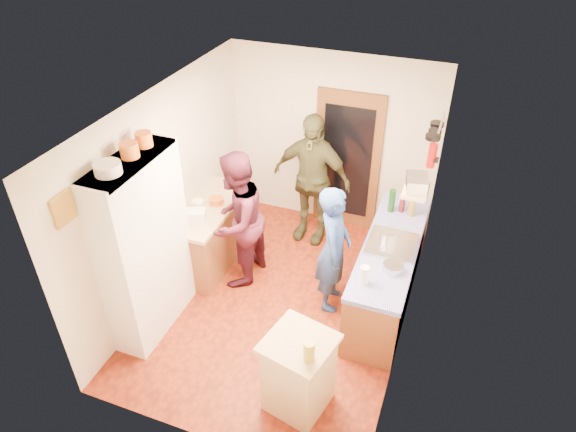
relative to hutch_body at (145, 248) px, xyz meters
The scene contains 44 objects.
floor 1.89m from the hutch_body, 31.61° to the left, with size 3.00×4.00×0.02m, color maroon.
ceiling 2.15m from the hutch_body, 31.61° to the left, with size 3.00×4.00×0.02m, color silver.
wall_back 3.10m from the hutch_body, 65.17° to the left, with size 3.00×0.02×2.60m, color beige.
wall_front 1.79m from the hutch_body, 42.95° to the right, with size 3.00×0.02×2.60m, color beige.
wall_left 0.85m from the hutch_body, 104.71° to the left, with size 0.02×4.00×2.60m, color beige.
wall_right 2.93m from the hutch_body, 15.89° to the left, with size 0.02×4.00×2.60m, color beige.
door_frame 3.17m from the hutch_body, 60.77° to the left, with size 0.95×0.06×2.10m, color brown.
door_glass 3.14m from the hutch_body, 60.46° to the left, with size 0.70×0.02×1.70m, color black.
hutch_body is the anchor object (origin of this frame).
hutch_top_shelf 1.08m from the hutch_body, ahead, with size 0.40×1.14×0.04m, color white.
plate_stack 1.19m from the hutch_body, 90.00° to the right, with size 0.26×0.26×0.11m, color white.
orange_pot_a 1.18m from the hutch_body, 90.00° to the left, with size 0.19×0.19×0.15m, color orange.
orange_pot_b 1.22m from the hutch_body, 90.00° to the left, with size 0.17×0.17×0.15m, color orange.
left_counter_base 1.42m from the hutch_body, 85.43° to the left, with size 0.60×1.40×0.85m, color brown.
left_counter_top 1.27m from the hutch_body, 85.43° to the left, with size 0.64×1.44×0.05m, color tan.
toaster 0.86m from the hutch_body, 79.92° to the left, with size 0.25×0.17×0.19m, color white.
kettle 1.10m from the hutch_body, 87.38° to the left, with size 0.15×0.15×0.16m, color white.
orange_bowl 1.36m from the hutch_body, 82.33° to the left, with size 0.19×0.19×0.08m, color orange.
chopping_board 1.88m from the hutch_body, 86.31° to the left, with size 0.30×0.22×0.03m, color tan.
right_counter_base 2.90m from the hutch_body, 27.47° to the left, with size 0.60×2.20×0.84m, color brown.
right_counter_top 2.83m from the hutch_body, 27.47° to the left, with size 0.62×2.22×0.06m, color #171AA5.
hob 2.80m from the hutch_body, 26.68° to the left, with size 0.55×0.58×0.04m, color silver.
pot_on_hob 2.77m from the hutch_body, 27.69° to the left, with size 0.19×0.19×0.12m, color silver.
bottle_a 3.06m from the hutch_body, 39.87° to the left, with size 0.08×0.08×0.32m, color #143F14.
bottle_b 3.19m from the hutch_body, 39.01° to the left, with size 0.07×0.07×0.29m, color #591419.
bottle_c 3.26m from the hutch_body, 36.83° to the left, with size 0.08×0.08×0.34m, color olive.
paper_towel 2.41m from the hutch_body, 12.23° to the left, with size 0.10×0.10×0.22m, color white.
mixing_bowl 2.73m from the hutch_body, 17.38° to the left, with size 0.23×0.23×0.09m, color silver.
island_base 2.15m from the hutch_body, 14.39° to the right, with size 0.55×0.55×0.86m, color tan.
island_top 2.05m from the hutch_body, 14.39° to the right, with size 0.62×0.62×0.05m, color tan.
cutting_board 2.00m from the hutch_body, 12.99° to the right, with size 0.35×0.28×0.02m, color white.
oil_jar 2.23m from the hutch_body, 17.35° to the right, with size 0.11×0.11×0.21m, color #AD9E2D.
pan_rail 3.73m from the hutch_body, 40.11° to the left, with size 0.02×0.02×0.65m, color silver.
pan_hang_a 3.55m from the hutch_body, 38.53° to the left, with size 0.18×0.18×0.05m, color black.
pan_hang_b 3.67m from the hutch_body, 41.04° to the left, with size 0.16×0.16×0.05m, color black.
pan_hang_c 3.80m from the hutch_body, 43.36° to the left, with size 0.17×0.17×0.05m, color black.
wall_shelf 3.01m from the hutch_body, 25.09° to the left, with size 0.26×0.42×0.03m, color tan.
radio 3.03m from the hutch_body, 25.09° to the left, with size 0.22×0.30×0.15m, color silver.
ext_bracket 3.75m from the hutch_body, 42.07° to the left, with size 0.06×0.10×0.04m, color black.
fire_extinguisher 3.71m from the hutch_body, 42.69° to the left, with size 0.11×0.11×0.32m, color red.
picture_frame 1.22m from the hutch_body, 103.50° to the right, with size 0.03×0.25×0.30m, color gold.
person_hob 2.17m from the hutch_body, 27.93° to the left, with size 0.61×0.40×1.67m, color navy.
person_left 1.28m from the hutch_body, 59.77° to the left, with size 0.89×0.70×1.84m, color #411523.
person_back 2.55m from the hutch_body, 62.10° to the left, with size 1.14×0.47×1.94m, color #3B3A21.
Camera 1 is at (1.72, -4.39, 4.61)m, focal length 32.00 mm.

